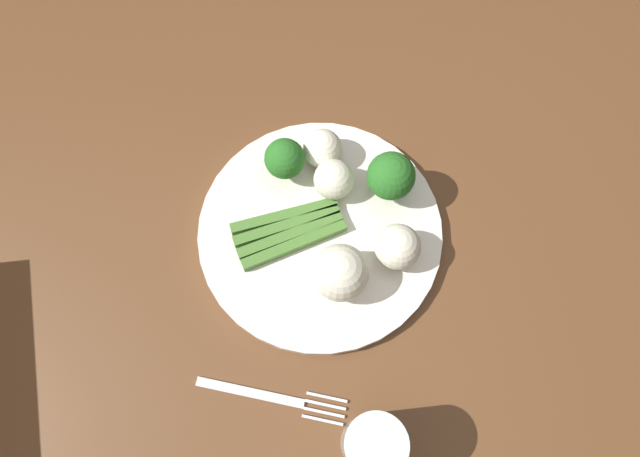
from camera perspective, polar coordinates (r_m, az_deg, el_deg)
ground_plane at (r=1.40m, az=1.40°, el=-11.52°), size 6.00×6.00×0.02m
dining_table at (r=0.77m, az=2.48°, el=-4.68°), size 1.34×0.93×0.72m
plate at (r=0.68m, az=-0.00°, el=-0.36°), size 0.29×0.29×0.01m
asparagus_bundle at (r=0.67m, az=-3.11°, el=-0.22°), size 0.08×0.14×0.01m
broccoli_back at (r=0.67m, az=-3.53°, el=6.90°), size 0.05×0.05×0.06m
broccoli_front_left at (r=0.66m, az=7.05°, el=5.16°), size 0.06×0.06×0.07m
cauliflower_near_center at (r=0.64m, az=7.73°, el=-1.80°), size 0.05×0.05×0.05m
cauliflower_mid at (r=0.67m, az=1.38°, el=4.88°), size 0.05×0.05×0.05m
cauliflower_front at (r=0.69m, az=0.25°, el=7.95°), size 0.05×0.05×0.05m
cauliflower_outer_edge at (r=0.62m, az=2.03°, el=-4.41°), size 0.06×0.06×0.06m
fork at (r=0.65m, az=-4.68°, el=-16.40°), size 0.06×0.16×0.00m
water_glass at (r=0.60m, az=4.90°, el=-20.60°), size 0.06×0.06×0.09m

